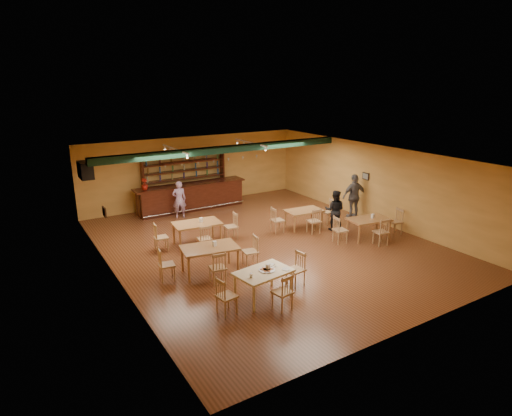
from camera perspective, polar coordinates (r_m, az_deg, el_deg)
floor at (r=14.64m, az=1.44°, el=-4.85°), size 12.00×12.00×0.00m
ceiling_beam at (r=16.23m, az=-3.90°, el=7.78°), size 10.00×0.30×0.25m
track_rail_left at (r=16.03m, az=-10.67°, el=7.67°), size 0.05×2.50×0.05m
track_rail_right at (r=17.42m, az=-0.71°, el=8.66°), size 0.05×2.50×0.05m
ac_unit at (r=16.12m, az=-21.61°, el=4.70°), size 0.34×0.70×0.48m
picture_left at (r=13.18m, az=-19.47°, el=-0.49°), size 0.04×0.34×0.28m
picture_right at (r=17.58m, az=14.35°, el=4.11°), size 0.04×0.34×0.28m
bar_counter at (r=18.58m, az=-8.60°, el=1.50°), size 4.83×0.85×1.13m
back_bar_hutch at (r=19.00m, az=-9.42°, el=3.60°), size 3.74×0.40×2.28m
poinsettia at (r=17.74m, az=-14.56°, el=3.08°), size 0.33×0.33×0.46m
dining_table_a at (r=14.64m, az=-7.79°, el=-3.38°), size 1.64×1.09×0.78m
dining_table_b at (r=16.28m, az=6.34°, el=-1.42°), size 1.43×0.93×0.69m
dining_table_c at (r=12.53m, az=-6.12°, el=-6.83°), size 1.72×1.19×0.80m
dining_table_d at (r=15.61m, az=14.66°, el=-2.62°), size 1.55×1.07×0.72m
near_table at (r=11.08m, az=0.99°, el=-10.14°), size 1.52×1.10×0.75m
pizza_tray at (r=10.97m, az=1.45°, el=-8.22°), size 0.44×0.44×0.01m
parmesan_shaker at (r=10.57m, az=-0.65°, el=-8.94°), size 0.08×0.08×0.11m
napkin_stack at (r=11.24m, az=1.97°, el=-7.54°), size 0.25×0.24×0.03m
pizza_server at (r=11.07m, az=1.97°, el=-7.91°), size 0.33×0.12×0.00m
side_plate at (r=11.05m, az=4.01°, el=-8.07°), size 0.25×0.25×0.01m
patron_bar at (r=17.48m, az=-10.15°, el=1.12°), size 0.62×0.48×1.52m
patron_right_a at (r=16.06m, az=10.39°, el=-0.30°), size 0.92×0.93×1.51m
patron_right_b at (r=17.62m, az=12.89°, el=1.53°), size 1.11×0.61×1.79m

